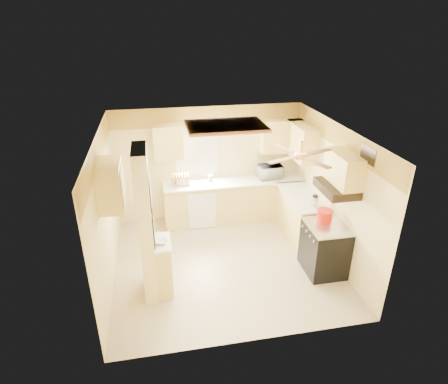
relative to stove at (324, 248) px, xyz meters
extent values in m
plane|color=tan|center=(-1.67, 0.55, -0.46)|extent=(4.00, 4.00, 0.00)
plane|color=white|center=(-1.67, 0.55, 2.04)|extent=(4.00, 4.00, 0.00)
plane|color=beige|center=(-1.67, 2.45, 0.79)|extent=(4.00, 0.00, 4.00)
plane|color=beige|center=(-1.67, -1.35, 0.79)|extent=(4.00, 0.00, 4.00)
plane|color=beige|center=(-3.67, 0.55, 0.79)|extent=(0.00, 3.80, 3.80)
plane|color=beige|center=(0.33, 0.55, 0.79)|extent=(0.00, 3.80, 3.80)
cube|color=yellow|center=(-1.67, 2.43, 1.84)|extent=(4.00, 0.02, 0.40)
cube|color=beige|center=(-3.02, 0.00, 0.79)|extent=(0.20, 0.70, 2.50)
cube|color=#ECD470|center=(-2.80, 0.00, -0.01)|extent=(0.25, 0.55, 0.90)
cube|color=silver|center=(-2.80, 0.00, 0.46)|extent=(0.28, 0.58, 0.04)
cube|color=#ECD470|center=(-1.17, 2.15, -0.01)|extent=(3.00, 0.60, 0.90)
cube|color=#ECD470|center=(0.03, 1.15, -0.01)|extent=(0.60, 1.40, 0.90)
cube|color=silver|center=(-1.17, 2.14, 0.46)|extent=(3.04, 0.64, 0.04)
cube|color=silver|center=(0.02, 1.15, 0.46)|extent=(0.64, 1.44, 0.04)
cube|color=white|center=(-1.92, 1.84, -0.03)|extent=(0.58, 0.02, 0.80)
cube|color=white|center=(-1.92, 2.44, 1.09)|extent=(0.92, 0.02, 1.02)
cube|color=white|center=(-1.92, 2.44, 1.09)|extent=(0.80, 0.02, 0.90)
cube|color=#ECD470|center=(-2.52, 2.27, 1.39)|extent=(0.60, 0.35, 0.70)
cube|color=#ECD470|center=(-0.12, 2.27, 1.39)|extent=(0.90, 0.35, 0.70)
cube|color=#ECD470|center=(0.16, 1.80, 1.39)|extent=(0.35, 1.00, 0.70)
cube|color=#ECD470|center=(-3.49, 0.30, 1.39)|extent=(0.35, 0.75, 0.70)
cube|color=#ECD470|center=(0.16, 0.00, 1.49)|extent=(0.35, 0.76, 0.52)
cube|color=black|center=(0.00, 0.00, -0.01)|extent=(0.65, 0.76, 0.90)
cube|color=silver|center=(0.00, 0.00, 0.44)|extent=(0.66, 0.77, 0.02)
cylinder|color=silver|center=(-0.33, -0.25, 0.34)|extent=(0.03, 0.05, 0.05)
cylinder|color=silver|center=(-0.33, -0.08, 0.34)|extent=(0.03, 0.05, 0.05)
cylinder|color=silver|center=(-0.33, 0.08, 0.34)|extent=(0.03, 0.05, 0.05)
cylinder|color=silver|center=(-0.33, 0.25, 0.34)|extent=(0.03, 0.05, 0.05)
cube|color=black|center=(0.07, 0.00, 1.16)|extent=(0.50, 0.76, 0.14)
cube|color=black|center=(-2.91, 0.00, 1.39)|extent=(0.02, 0.42, 0.57)
cube|color=white|center=(-2.90, 0.00, 1.39)|extent=(0.01, 0.37, 0.52)
cube|color=black|center=(-2.91, 0.00, 0.74)|extent=(0.02, 0.42, 0.57)
cube|color=yellow|center=(-2.90, 0.00, 0.74)|extent=(0.01, 0.37, 0.52)
cube|color=brown|center=(-1.57, 1.05, 2.00)|extent=(1.35, 0.95, 0.06)
cube|color=white|center=(-1.57, 1.05, 1.97)|extent=(1.15, 0.75, 0.02)
cylinder|color=gold|center=(-0.67, -0.15, 1.96)|extent=(0.04, 0.04, 0.16)
cylinder|color=gold|center=(-0.67, -0.15, 1.82)|extent=(0.18, 0.18, 0.08)
cube|color=brown|center=(-0.37, -0.04, 1.82)|extent=(0.55, 0.28, 0.01)
cube|color=brown|center=(-0.78, 0.15, 1.82)|extent=(0.28, 0.55, 0.01)
cube|color=brown|center=(-0.97, -0.26, 1.82)|extent=(0.55, 0.28, 0.01)
cube|color=brown|center=(-0.56, -0.45, 1.82)|extent=(0.28, 0.55, 0.01)
cube|color=black|center=(0.31, -0.35, 1.84)|extent=(0.02, 0.40, 0.25)
imported|color=white|center=(-0.36, 2.16, 0.62)|extent=(0.53, 0.37, 0.28)
imported|color=white|center=(-2.81, -0.04, 0.50)|extent=(0.22, 0.22, 0.05)
cylinder|color=red|center=(0.03, 0.21, 0.54)|extent=(0.26, 0.26, 0.17)
cylinder|color=red|center=(0.03, 0.21, 0.63)|extent=(0.28, 0.28, 0.02)
cylinder|color=silver|center=(0.07, 0.72, 0.57)|extent=(0.14, 0.14, 0.19)
cylinder|color=black|center=(0.07, 0.72, 0.68)|extent=(0.09, 0.09, 0.03)
cube|color=tan|center=(-2.31, 2.18, 0.50)|extent=(0.39, 0.31, 0.04)
cube|color=tan|center=(-2.46, 2.18, 0.59)|extent=(0.02, 0.25, 0.21)
cube|color=tan|center=(-2.40, 2.18, 0.59)|extent=(0.02, 0.25, 0.21)
cube|color=tan|center=(-2.34, 2.18, 0.59)|extent=(0.02, 0.25, 0.21)
cube|color=tan|center=(-2.28, 2.18, 0.59)|extent=(0.02, 0.25, 0.21)
cube|color=tan|center=(-2.21, 2.18, 0.59)|extent=(0.02, 0.25, 0.21)
cube|color=tan|center=(-2.15, 2.18, 0.59)|extent=(0.02, 0.25, 0.21)
cylinder|color=white|center=(-2.40, 2.18, 0.59)|extent=(0.01, 0.21, 0.21)
cylinder|color=white|center=(-2.28, 2.18, 0.59)|extent=(0.01, 0.21, 0.21)
cylinder|color=white|center=(-1.67, 2.23, 0.55)|extent=(0.11, 0.11, 0.14)
cylinder|color=tan|center=(-1.65, 2.23, 0.59)|extent=(0.01, 0.01, 0.22)
cylinder|color=tan|center=(-1.67, 2.24, 0.59)|extent=(0.01, 0.01, 0.22)
cylinder|color=tan|center=(-1.69, 2.22, 0.59)|extent=(0.01, 0.01, 0.22)
cylinder|color=tan|center=(-1.67, 2.21, 0.59)|extent=(0.01, 0.01, 0.22)
camera|label=1|loc=(-2.78, -5.10, 3.70)|focal=30.00mm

